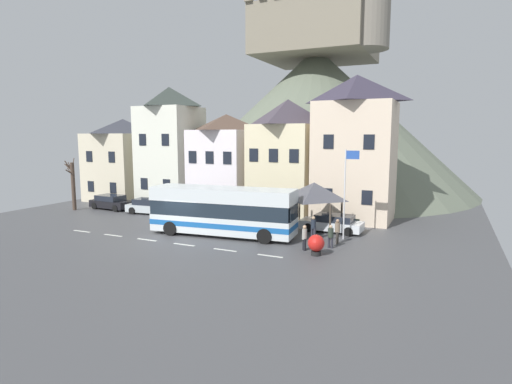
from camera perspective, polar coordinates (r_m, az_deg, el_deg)
name	(u,v)px	position (r m, az deg, el deg)	size (l,w,h in m)	color
ground_plane	(175,239)	(29.12, -11.00, -6.31)	(40.00, 60.00, 0.07)	#494A4D
townhouse_00	(124,159)	(47.81, -17.59, 4.27)	(6.06, 6.91, 8.73)	beige
townhouse_01	(170,147)	(42.73, -11.64, 6.09)	(5.32, 5.15, 11.70)	silver
townhouse_02	(227,162)	(39.98, -4.05, 4.16)	(5.36, 6.27, 8.96)	white
townhouse_03	(287,157)	(37.53, 4.32, 4.82)	(5.38, 6.60, 10.14)	beige
townhouse_04	(355,149)	(35.12, 13.41, 5.78)	(6.15, 5.18, 11.79)	beige
hilltop_castle	(316,116)	(53.74, 8.17, 10.22)	(38.44, 38.44, 25.91)	#636C5A
transit_bus	(223,212)	(29.16, -4.59, -2.69)	(10.46, 3.55, 3.38)	silver
bus_shelter	(314,191)	(30.13, 7.96, 0.10)	(3.60, 3.60, 3.64)	#473D33
parked_car_00	(151,206)	(38.53, -14.19, -1.92)	(4.56, 2.22, 1.33)	silver
parked_car_01	(332,223)	(30.90, 10.40, -4.22)	(4.54, 2.00, 1.27)	white
parked_car_02	(112,202)	(42.01, -19.17, -1.33)	(4.35, 2.25, 1.33)	black
pedestrian_00	(304,237)	(25.68, 6.65, -6.16)	(0.31, 0.34, 1.57)	black
pedestrian_01	(313,227)	(28.31, 7.86, -4.80)	(0.37, 0.32, 1.61)	#2D2D38
pedestrian_02	(337,230)	(27.51, 11.09, -5.15)	(0.33, 0.36, 1.63)	#38332D
pedestrian_03	(331,235)	(26.43, 10.19, -5.78)	(0.35, 0.35, 1.46)	#2D2D38
public_bench	(348,224)	(31.59, 12.55, -4.32)	(1.53, 0.48, 0.87)	#33473D
flagpole	(346,187)	(28.34, 12.24, 0.67)	(0.95, 0.10, 6.06)	silver
harbour_buoy	(316,244)	(24.74, 8.23, -7.04)	(0.99, 0.99, 1.24)	black
bare_tree_00	(73,185)	(42.56, -23.78, 0.90)	(1.41, 1.37, 4.88)	#47382D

